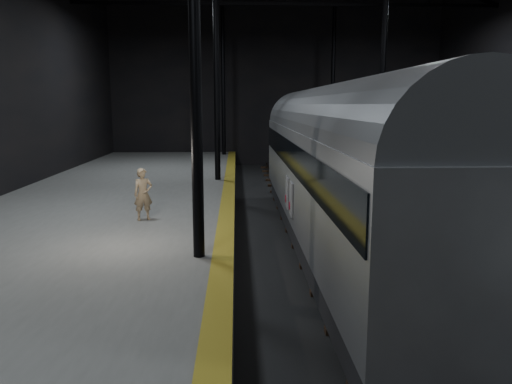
{
  "coord_description": "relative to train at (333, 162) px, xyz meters",
  "views": [
    {
      "loc": [
        -2.92,
        -15.15,
        4.45
      ],
      "look_at": [
        -2.37,
        -1.16,
        2.0
      ],
      "focal_mm": 35.0,
      "sensor_mm": 36.0,
      "label": 1
    }
  ],
  "objects": [
    {
      "name": "tactile_strip",
      "position": [
        -3.25,
        0.28,
        -1.75
      ],
      "size": [
        0.5,
        43.8,
        0.01
      ],
      "primitive_type": "cube",
      "color": "olive",
      "rests_on": "platform_left"
    },
    {
      "name": "train",
      "position": [
        0.0,
        0.0,
        0.0
      ],
      "size": [
        2.77,
        18.45,
        4.93
      ],
      "color": "#929499",
      "rests_on": "ground"
    },
    {
      "name": "platform_left",
      "position": [
        -7.5,
        0.28,
        -2.25
      ],
      "size": [
        9.0,
        43.8,
        1.0
      ],
      "primitive_type": "cube",
      "color": "#575755",
      "rests_on": "ground"
    },
    {
      "name": "woman",
      "position": [
        -5.75,
        0.07,
        -0.96
      ],
      "size": [
        0.68,
        0.58,
        1.58
      ],
      "primitive_type": "imported",
      "rotation": [
        0.0,
        0.0,
        0.42
      ],
      "color": "tan",
      "rests_on": "platform_left"
    },
    {
      "name": "track",
      "position": [
        0.0,
        0.28,
        -2.68
      ],
      "size": [
        2.4,
        43.0,
        0.24
      ],
      "color": "#3F3328",
      "rests_on": "ground"
    },
    {
      "name": "ground",
      "position": [
        0.0,
        0.28,
        -2.75
      ],
      "size": [
        44.0,
        44.0,
        0.0
      ],
      "primitive_type": "plane",
      "color": "black",
      "rests_on": "ground"
    }
  ]
}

